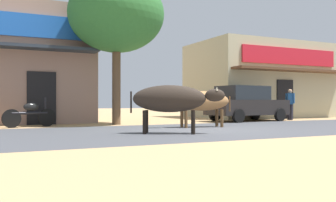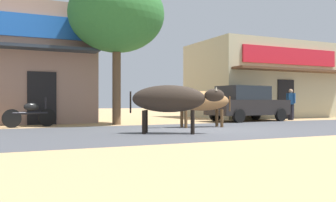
{
  "view_description": "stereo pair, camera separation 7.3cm",
  "coord_description": "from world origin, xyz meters",
  "px_view_note": "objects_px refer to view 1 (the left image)",
  "views": [
    {
      "loc": [
        -6.0,
        -10.2,
        0.9
      ],
      "look_at": [
        -0.31,
        1.98,
        0.94
      ],
      "focal_mm": 39.24,
      "sensor_mm": 36.0,
      "label": 1
    },
    {
      "loc": [
        -5.93,
        -10.23,
        0.9
      ],
      "look_at": [
        -0.31,
        1.98,
        0.94
      ],
      "focal_mm": 39.24,
      "sensor_mm": 36.0,
      "label": 2
    }
  ],
  "objects_px": {
    "parked_hatchback_car": "(246,103)",
    "cow_near_brown": "(171,99)",
    "roadside_tree": "(116,15)",
    "cow_far_dark": "(200,101)",
    "parked_motorcycle": "(31,114)",
    "pedestrian_by_shop": "(290,102)"
  },
  "relations": [
    {
      "from": "roadside_tree",
      "to": "cow_near_brown",
      "type": "xyz_separation_m",
      "value": [
        0.2,
        -4.63,
        -3.38
      ]
    },
    {
      "from": "roadside_tree",
      "to": "parked_hatchback_car",
      "type": "bearing_deg",
      "value": -0.15
    },
    {
      "from": "parked_motorcycle",
      "to": "parked_hatchback_car",
      "type": "bearing_deg",
      "value": 0.34
    },
    {
      "from": "parked_hatchback_car",
      "to": "cow_near_brown",
      "type": "distance_m",
      "value": 7.64
    },
    {
      "from": "parked_motorcycle",
      "to": "cow_far_dark",
      "type": "height_order",
      "value": "cow_far_dark"
    },
    {
      "from": "cow_far_dark",
      "to": "pedestrian_by_shop",
      "type": "xyz_separation_m",
      "value": [
        6.74,
        2.68,
        -0.02
      ]
    },
    {
      "from": "roadside_tree",
      "to": "pedestrian_by_shop",
      "type": "bearing_deg",
      "value": -0.22
    },
    {
      "from": "cow_near_brown",
      "to": "parked_hatchback_car",
      "type": "bearing_deg",
      "value": 37.14
    },
    {
      "from": "parked_hatchback_car",
      "to": "cow_near_brown",
      "type": "relative_size",
      "value": 1.61
    },
    {
      "from": "parked_motorcycle",
      "to": "pedestrian_by_shop",
      "type": "distance_m",
      "value": 12.19
    },
    {
      "from": "cow_near_brown",
      "to": "cow_far_dark",
      "type": "bearing_deg",
      "value": 43.07
    },
    {
      "from": "cow_near_brown",
      "to": "cow_far_dark",
      "type": "xyz_separation_m",
      "value": [
        2.04,
        1.91,
        -0.06
      ]
    },
    {
      "from": "roadside_tree",
      "to": "cow_near_brown",
      "type": "bearing_deg",
      "value": -87.48
    },
    {
      "from": "parked_hatchback_car",
      "to": "cow_near_brown",
      "type": "xyz_separation_m",
      "value": [
        -6.09,
        -4.61,
        0.14
      ]
    },
    {
      "from": "cow_far_dark",
      "to": "pedestrian_by_shop",
      "type": "distance_m",
      "value": 7.25
    },
    {
      "from": "roadside_tree",
      "to": "cow_near_brown",
      "type": "distance_m",
      "value": 5.74
    },
    {
      "from": "roadside_tree",
      "to": "cow_far_dark",
      "type": "relative_size",
      "value": 2.19
    },
    {
      "from": "parked_motorcycle",
      "to": "roadside_tree",
      "type": "bearing_deg",
      "value": 1.3
    },
    {
      "from": "roadside_tree",
      "to": "parked_hatchback_car",
      "type": "xyz_separation_m",
      "value": [
        6.29,
        -0.02,
        -3.53
      ]
    },
    {
      "from": "cow_near_brown",
      "to": "pedestrian_by_shop",
      "type": "relative_size",
      "value": 1.65
    },
    {
      "from": "parked_hatchback_car",
      "to": "pedestrian_by_shop",
      "type": "xyz_separation_m",
      "value": [
        2.69,
        -0.02,
        0.06
      ]
    },
    {
      "from": "cow_near_brown",
      "to": "parked_motorcycle",
      "type": "bearing_deg",
      "value": 126.8
    }
  ]
}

